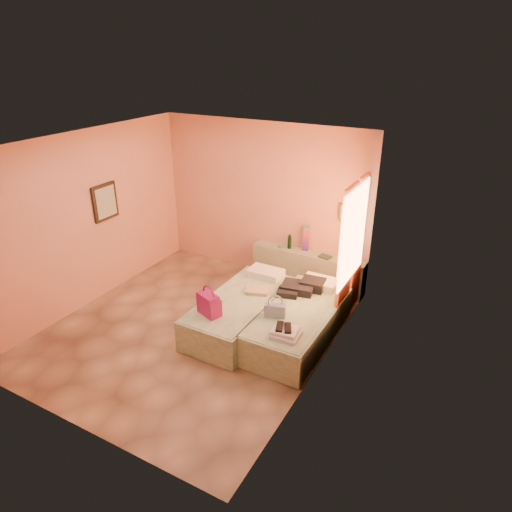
{
  "coord_description": "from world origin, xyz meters",
  "views": [
    {
      "loc": [
        3.64,
        -4.69,
        3.97
      ],
      "look_at": [
        0.61,
        0.85,
        1.01
      ],
      "focal_mm": 32.0,
      "sensor_mm": 36.0,
      "label": 1
    }
  ],
  "objects": [
    {
      "name": "clothes_pile",
      "position": [
        1.31,
        1.0,
        0.58
      ],
      "size": [
        0.62,
        0.62,
        0.16
      ],
      "primitive_type": "cube",
      "rotation": [
        0.0,
        0.0,
        0.2
      ],
      "color": "black",
      "rests_on": "bed_right"
    },
    {
      "name": "green_book",
      "position": [
        1.31,
        2.04,
        0.67
      ],
      "size": [
        0.23,
        0.18,
        0.03
      ],
      "primitive_type": "cube",
      "rotation": [
        0.0,
        0.0,
        -0.2
      ],
      "color": "#25452F",
      "rests_on": "headboard_ledge"
    },
    {
      "name": "magenta_handbag",
      "position": [
        0.43,
        -0.19,
        0.66
      ],
      "size": [
        0.39,
        0.3,
        0.32
      ],
      "primitive_type": "cube",
      "rotation": [
        0.0,
        0.0,
        -0.35
      ],
      "color": "#A21461",
      "rests_on": "bed_left"
    },
    {
      "name": "ground",
      "position": [
        0.0,
        0.0,
        0.0
      ],
      "size": [
        4.5,
        4.5,
        0.0
      ],
      "primitive_type": "plane",
      "color": "tan",
      "rests_on": "ground"
    },
    {
      "name": "khaki_garment",
      "position": [
        0.73,
        0.68,
        0.53
      ],
      "size": [
        0.4,
        0.36,
        0.06
      ],
      "primitive_type": "cube",
      "rotation": [
        0.0,
        0.0,
        0.35
      ],
      "color": "tan",
      "rests_on": "bed_left"
    },
    {
      "name": "bed_right",
      "position": [
        1.5,
        0.51,
        0.25
      ],
      "size": [
        0.91,
        2.01,
        0.5
      ],
      "primitive_type": "cube",
      "rotation": [
        0.0,
        0.0,
        -0.01
      ],
      "color": "#C5E6B9",
      "rests_on": "ground"
    },
    {
      "name": "water_bottle",
      "position": [
        0.61,
        2.1,
        0.77
      ],
      "size": [
        0.07,
        0.07,
        0.25
      ],
      "primitive_type": "cylinder",
      "rotation": [
        0.0,
        0.0,
        -0.04
      ],
      "color": "#14391C",
      "rests_on": "headboard_ledge"
    },
    {
      "name": "rainbow_box",
      "position": [
        0.89,
        2.17,
        0.87
      ],
      "size": [
        0.12,
        0.12,
        0.45
      ],
      "primitive_type": "cube",
      "rotation": [
        0.0,
        0.0,
        0.31
      ],
      "color": "#A21461",
      "rests_on": "headboard_ledge"
    },
    {
      "name": "small_dish",
      "position": [
        0.45,
        2.09,
        0.67
      ],
      "size": [
        0.14,
        0.14,
        0.03
      ],
      "primitive_type": "cylinder",
      "rotation": [
        0.0,
        0.0,
        0.03
      ],
      "color": "#4E8F63",
      "rests_on": "headboard_ledge"
    },
    {
      "name": "towel_stack",
      "position": [
        1.62,
        -0.17,
        0.55
      ],
      "size": [
        0.37,
        0.32,
        0.1
      ],
      "primitive_type": "cube",
      "rotation": [
        0.0,
        0.0,
        0.06
      ],
      "color": "white",
      "rests_on": "bed_right"
    },
    {
      "name": "headboard_ledge",
      "position": [
        0.98,
        2.1,
        0.33
      ],
      "size": [
        2.05,
        0.3,
        0.65
      ],
      "primitive_type": "cube",
      "color": "#A2AB8C",
      "rests_on": "ground"
    },
    {
      "name": "bed_left",
      "position": [
        0.6,
        0.4,
        0.25
      ],
      "size": [
        0.91,
        2.01,
        0.5
      ],
      "primitive_type": "cube",
      "rotation": [
        0.0,
        0.0,
        -0.01
      ],
      "color": "#C5E6B9",
      "rests_on": "ground"
    },
    {
      "name": "flower_vase",
      "position": [
        1.79,
        2.03,
        0.77
      ],
      "size": [
        0.24,
        0.24,
        0.24
      ],
      "primitive_type": "cube",
      "rotation": [
        0.0,
        0.0,
        0.42
      ],
      "color": "white",
      "rests_on": "headboard_ledge"
    },
    {
      "name": "sandal_pair",
      "position": [
        1.57,
        -0.15,
        0.61
      ],
      "size": [
        0.25,
        0.28,
        0.02
      ],
      "primitive_type": "cube",
      "rotation": [
        0.0,
        0.0,
        0.35
      ],
      "color": "black",
      "rests_on": "towel_stack"
    },
    {
      "name": "room_walls",
      "position": [
        0.21,
        0.57,
        1.79
      ],
      "size": [
        4.02,
        4.51,
        2.81
      ],
      "color": "#EC967E",
      "rests_on": "ground"
    },
    {
      "name": "blue_handbag",
      "position": [
        1.27,
        0.2,
        0.59
      ],
      "size": [
        0.32,
        0.21,
        0.19
      ],
      "primitive_type": "cube",
      "rotation": [
        0.0,
        0.0,
        0.31
      ],
      "color": "#3F5F99",
      "rests_on": "bed_right"
    }
  ]
}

